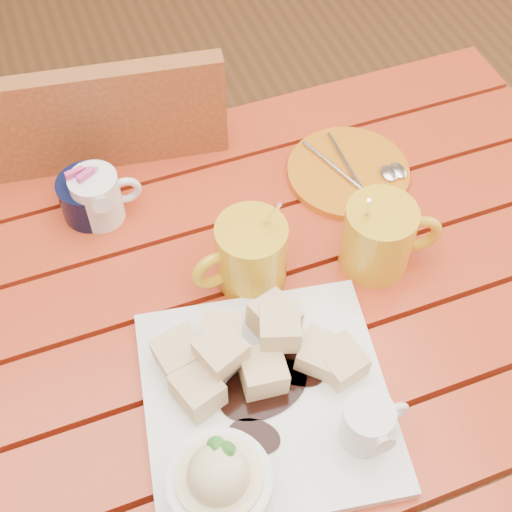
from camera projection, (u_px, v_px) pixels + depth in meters
name	position (u px, v px, depth m)	size (l,w,h in m)	color
ground	(239.00, 509.00, 1.52)	(5.00, 5.00, 0.00)	brown
table	(230.00, 370.00, 1.00)	(1.20, 0.79, 0.75)	#AB2B16
dessert_plate	(257.00, 411.00, 0.82)	(0.33, 0.33, 0.12)	white
coffee_mug_left	(249.00, 254.00, 0.92)	(0.13, 0.09, 0.16)	gold
coffee_mug_right	(380.00, 236.00, 0.94)	(0.13, 0.09, 0.16)	gold
cream_pitcher	(99.00, 196.00, 0.99)	(0.10, 0.08, 0.08)	white
sugar_caddy	(89.00, 196.00, 1.01)	(0.08, 0.08, 0.09)	black
orange_saucer	(349.00, 172.00, 1.07)	(0.18, 0.18, 0.02)	orange
chair_far	(107.00, 208.00, 1.35)	(0.50, 0.50, 0.92)	brown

